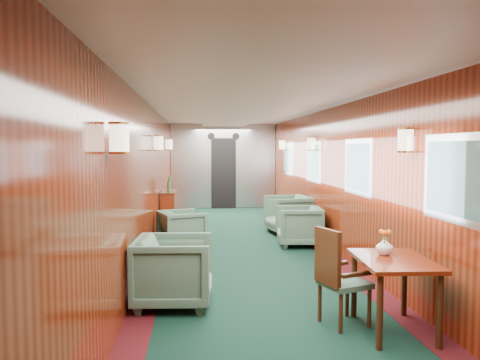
% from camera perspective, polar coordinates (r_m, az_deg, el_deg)
% --- Properties ---
extents(room, '(12.00, 12.10, 2.40)m').
position_cam_1_polar(room, '(7.44, 0.62, 3.28)').
color(room, black).
rests_on(room, ground).
extents(bulkhead, '(2.98, 0.17, 2.39)m').
position_cam_1_polar(bulkhead, '(13.35, -2.03, 1.63)').
color(bulkhead, '#A8ABAF').
rests_on(bulkhead, ground).
extents(windows_right, '(0.02, 8.60, 0.80)m').
position_cam_1_polar(windows_right, '(7.98, 11.11, 1.92)').
color(windows_right, silver).
rests_on(windows_right, ground).
extents(wall_sconces, '(2.97, 7.97, 0.25)m').
position_cam_1_polar(wall_sconces, '(8.01, 0.19, 4.43)').
color(wall_sconces, beige).
rests_on(wall_sconces, ground).
extents(dining_table, '(0.70, 0.96, 0.69)m').
position_cam_1_polar(dining_table, '(4.66, 18.25, -10.42)').
color(dining_table, maroon).
rests_on(dining_table, ground).
extents(side_chair, '(0.54, 0.55, 0.96)m').
position_cam_1_polar(side_chair, '(4.67, 11.73, -11.06)').
color(side_chair, '#1B4032').
rests_on(side_chair, ground).
extents(credenza, '(0.30, 0.94, 1.12)m').
position_cam_1_polar(credenza, '(9.70, -8.67, -3.74)').
color(credenza, maroon).
rests_on(credenza, ground).
extents(flower_vase, '(0.17, 0.17, 0.17)m').
position_cam_1_polar(flower_vase, '(4.75, 17.22, -7.70)').
color(flower_vase, silver).
rests_on(flower_vase, dining_table).
extents(armchair_left_near, '(0.89, 0.87, 0.76)m').
position_cam_1_polar(armchair_left_near, '(5.24, -8.06, -10.91)').
color(armchair_left_near, '#1B4032').
rests_on(armchair_left_near, ground).
extents(armchair_left_far, '(0.92, 0.91, 0.66)m').
position_cam_1_polar(armchair_left_far, '(8.11, -7.08, -5.97)').
color(armchair_left_far, '#1B4032').
rests_on(armchair_left_far, ground).
extents(armchair_right_near, '(0.83, 0.81, 0.70)m').
position_cam_1_polar(armchair_right_near, '(8.32, 7.25, -5.60)').
color(armchair_right_near, '#1B4032').
rests_on(armchair_right_near, ground).
extents(armchair_right_far, '(0.96, 0.94, 0.77)m').
position_cam_1_polar(armchair_right_far, '(9.49, 5.94, -4.19)').
color(armchair_right_far, '#1B4032').
rests_on(armchair_right_far, ground).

